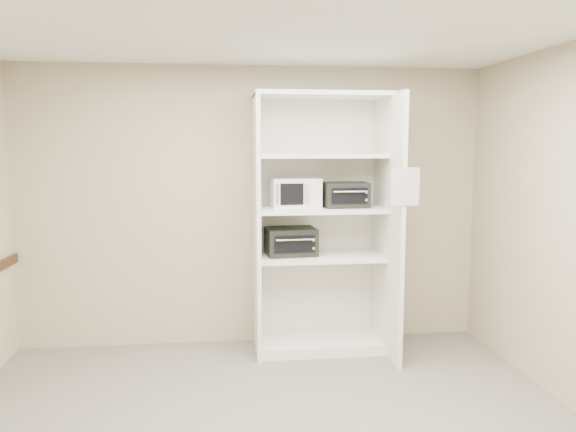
{
  "coord_description": "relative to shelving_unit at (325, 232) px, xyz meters",
  "views": [
    {
      "loc": [
        -0.29,
        -3.45,
        1.94
      ],
      "look_at": [
        0.27,
        1.34,
        1.34
      ],
      "focal_mm": 35.0,
      "sensor_mm": 36.0,
      "label": 1
    }
  ],
  "objects": [
    {
      "name": "ceiling",
      "position": [
        -0.67,
        -1.7,
        1.57
      ],
      "size": [
        4.5,
        4.0,
        0.01
      ],
      "primitive_type": "cube",
      "color": "white"
    },
    {
      "name": "wall_back",
      "position": [
        -0.67,
        0.3,
        0.22
      ],
      "size": [
        4.5,
        0.02,
        2.7
      ],
      "primitive_type": "cube",
      "color": "tan",
      "rests_on": "ground"
    },
    {
      "name": "wall_front",
      "position": [
        -0.67,
        -3.7,
        0.22
      ],
      "size": [
        4.5,
        0.02,
        2.7
      ],
      "primitive_type": "cube",
      "color": "tan",
      "rests_on": "ground"
    },
    {
      "name": "shelving_unit",
      "position": [
        0.0,
        0.0,
        0.0
      ],
      "size": [
        1.24,
        0.92,
        2.42
      ],
      "color": "white",
      "rests_on": "floor"
    },
    {
      "name": "microwave",
      "position": [
        -0.28,
        0.05,
        0.37
      ],
      "size": [
        0.47,
        0.37,
        0.27
      ],
      "primitive_type": "cube",
      "rotation": [
        0.0,
        0.0,
        0.05
      ],
      "color": "white",
      "rests_on": "shelving_unit"
    },
    {
      "name": "toaster_oven_upper",
      "position": [
        0.18,
        -0.03,
        0.36
      ],
      "size": [
        0.42,
        0.32,
        0.23
      ],
      "primitive_type": "cube",
      "rotation": [
        0.0,
        0.0,
        0.04
      ],
      "color": "black",
      "rests_on": "shelving_unit"
    },
    {
      "name": "toaster_oven_lower",
      "position": [
        -0.33,
        0.01,
        -0.08
      ],
      "size": [
        0.48,
        0.38,
        0.25
      ],
      "primitive_type": "cube",
      "rotation": [
        0.0,
        0.0,
        0.08
      ],
      "color": "black",
      "rests_on": "shelving_unit"
    },
    {
      "name": "paper_sign",
      "position": [
        0.56,
        -0.63,
        0.47
      ],
      "size": [
        0.24,
        0.03,
        0.31
      ],
      "primitive_type": "cube",
      "rotation": [
        0.0,
        0.0,
        0.08
      ],
      "color": "white",
      "rests_on": "shelving_unit"
    }
  ]
}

